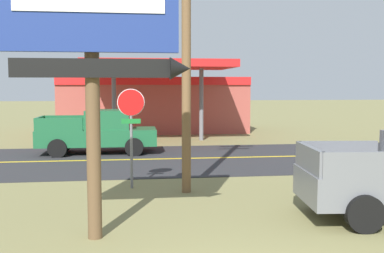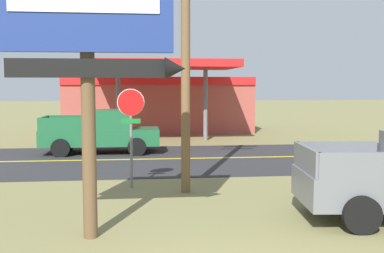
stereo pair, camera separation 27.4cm
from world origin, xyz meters
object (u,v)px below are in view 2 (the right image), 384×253
(utility_pole, at_px, (186,13))
(gas_station, at_px, (158,102))
(stop_sign, at_px, (131,120))
(motel_sign, at_px, (89,25))
(pickup_green_on_road, at_px, (102,132))

(utility_pole, relative_size, gas_station, 0.79)
(stop_sign, xyz_separation_m, gas_station, (1.48, 17.34, -0.08))
(utility_pole, bearing_deg, gas_station, 90.23)
(motel_sign, distance_m, gas_station, 22.12)
(stop_sign, height_order, gas_station, gas_station)
(motel_sign, xyz_separation_m, utility_pole, (2.21, 3.85, 0.85))
(motel_sign, distance_m, utility_pole, 4.52)
(stop_sign, bearing_deg, pickup_green_on_road, 101.27)
(pickup_green_on_road, bearing_deg, gas_station, 73.89)
(pickup_green_on_road, bearing_deg, motel_sign, -86.23)
(motel_sign, xyz_separation_m, stop_sign, (0.66, 4.56, -2.16))
(motel_sign, height_order, stop_sign, motel_sign)
(motel_sign, relative_size, utility_pole, 0.64)
(stop_sign, relative_size, gas_station, 0.25)
(utility_pole, bearing_deg, pickup_green_on_road, 110.60)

